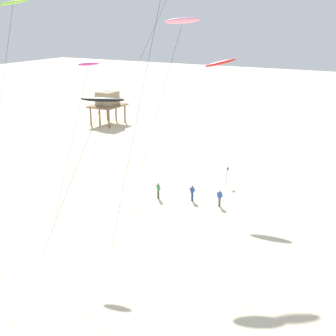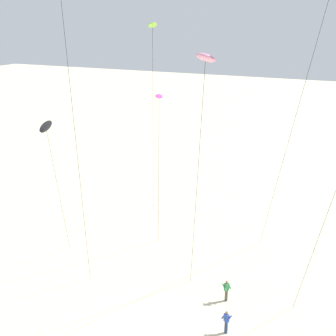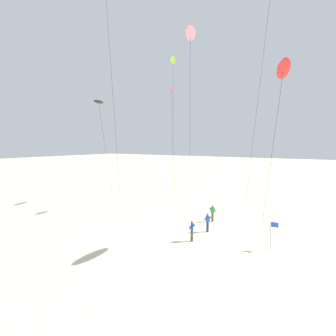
% 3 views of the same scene
% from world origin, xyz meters
% --- Properties ---
extents(ground_plane, '(260.00, 260.00, 0.00)m').
position_xyz_m(ground_plane, '(0.00, 0.00, 0.00)').
color(ground_plane, beige).
extents(kite_black, '(3.61, 6.22, 12.61)m').
position_xyz_m(kite_black, '(-9.68, 3.70, 12.30)').
color(kite_black, black).
rests_on(kite_black, ground).
extents(kite_lime, '(3.05, 5.24, 19.22)m').
position_xyz_m(kite_lime, '(-6.72, 14.50, 18.65)').
color(kite_lime, '#8CD833').
rests_on(kite_lime, ground).
extents(kite_pink, '(3.64, 6.03, 17.93)m').
position_xyz_m(kite_pink, '(1.99, 3.53, 17.39)').
color(kite_pink, pink).
rests_on(kite_pink, ground).
extents(kite_red, '(3.44, 6.34, 13.84)m').
position_xyz_m(kite_red, '(9.98, 3.20, 13.20)').
color(kite_red, red).
rests_on(kite_red, ground).
extents(kite_magenta, '(2.34, 4.39, 14.26)m').
position_xyz_m(kite_magenta, '(-3.77, 9.53, 13.69)').
color(kite_magenta, '#D8339E').
rests_on(kite_magenta, ground).
extents(kite_flyer_nearest, '(0.72, 0.73, 1.67)m').
position_xyz_m(kite_flyer_nearest, '(2.95, 6.61, 0.89)').
color(kite_flyer_nearest, '#4C4738').
rests_on(kite_flyer_nearest, ground).
extents(kite_flyer_middle, '(0.70, 0.69, 1.67)m').
position_xyz_m(kite_flyer_middle, '(4.00, 3.25, 0.89)').
color(kite_flyer_middle, navy).
rests_on(kite_flyer_middle, ground).
extents(kite_flyer_furthest, '(0.70, 0.71, 1.67)m').
position_xyz_m(kite_flyer_furthest, '(4.04, 0.29, 0.89)').
color(kite_flyer_furthest, '#4C4738').
rests_on(kite_flyer_furthest, ground).
extents(stilt_house, '(5.97, 4.75, 5.57)m').
position_xyz_m(stilt_house, '(28.84, 31.59, 4.00)').
color(stilt_house, '#846647').
rests_on(stilt_house, ground).
extents(marker_flag, '(0.56, 0.05, 2.10)m').
position_xyz_m(marker_flag, '(9.89, 1.88, 1.49)').
color(marker_flag, gray).
rests_on(marker_flag, ground).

